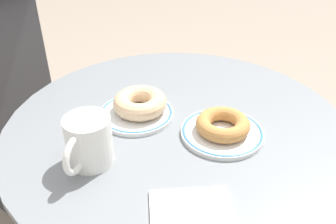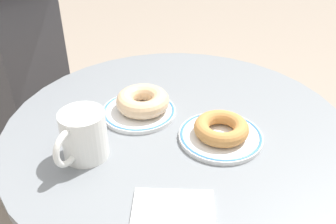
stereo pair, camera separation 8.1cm
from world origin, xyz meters
name	(u,v)px [view 1 (the left image)]	position (x,y,z in m)	size (l,w,h in m)	color
cafe_table	(176,182)	(0.00, 0.00, 0.52)	(0.78, 0.78, 0.70)	slate
plate_left	(136,113)	(-0.09, 0.04, 0.71)	(0.17, 0.17, 0.01)	white
plate_right	(222,132)	(0.09, -0.05, 0.71)	(0.18, 0.18, 0.01)	white
donut_glazed	(140,103)	(-0.08, 0.04, 0.73)	(0.13, 0.13, 0.04)	#E0B789
donut_old_fashioned	(223,124)	(0.09, -0.05, 0.73)	(0.12, 0.12, 0.03)	#BC7F42
paper_napkin	(191,213)	(0.00, -0.27, 0.70)	(0.14, 0.11, 0.01)	white
coffee_mug	(88,142)	(-0.18, -0.12, 0.75)	(0.09, 0.13, 0.10)	white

